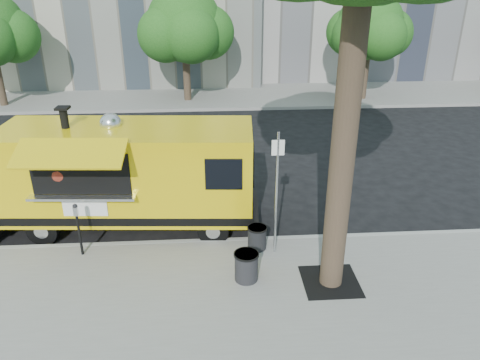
# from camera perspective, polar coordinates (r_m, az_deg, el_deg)

# --- Properties ---
(ground) EXTENTS (120.00, 120.00, 0.00)m
(ground) POSITION_cam_1_polar(r_m,az_deg,el_deg) (12.64, -3.77, -5.67)
(ground) COLOR black
(ground) RESTS_ON ground
(sidewalk) EXTENTS (60.00, 6.00, 0.15)m
(sidewalk) POSITION_cam_1_polar(r_m,az_deg,el_deg) (9.35, -3.61, -17.69)
(sidewalk) COLOR gray
(sidewalk) RESTS_ON ground
(curb) EXTENTS (60.00, 0.14, 0.16)m
(curb) POSITION_cam_1_polar(r_m,az_deg,el_deg) (11.80, -3.75, -7.63)
(curb) COLOR #999993
(curb) RESTS_ON ground
(far_sidewalk) EXTENTS (60.00, 5.00, 0.15)m
(far_sidewalk) POSITION_cam_1_polar(r_m,az_deg,el_deg) (25.22, -4.00, 10.10)
(far_sidewalk) COLOR gray
(far_sidewalk) RESTS_ON ground
(tree_well) EXTENTS (1.20, 1.20, 0.02)m
(tree_well) POSITION_cam_1_polar(r_m,az_deg,el_deg) (10.52, 10.95, -12.05)
(tree_well) COLOR black
(tree_well) RESTS_ON sidewalk
(far_tree_b) EXTENTS (3.60, 3.60, 5.50)m
(far_tree_b) POSITION_cam_1_polar(r_m,az_deg,el_deg) (23.78, -6.80, 18.33)
(far_tree_b) COLOR #33261C
(far_tree_b) RESTS_ON far_sidewalk
(far_tree_c) EXTENTS (3.24, 3.24, 5.21)m
(far_tree_c) POSITION_cam_1_polar(r_m,az_deg,el_deg) (24.77, 15.54, 17.63)
(far_tree_c) COLOR #33261C
(far_tree_c) RESTS_ON far_sidewalk
(sign_post) EXTENTS (0.28, 0.06, 3.00)m
(sign_post) POSITION_cam_1_polar(r_m,az_deg,el_deg) (10.50, 4.49, -0.91)
(sign_post) COLOR silver
(sign_post) RESTS_ON sidewalk
(parking_meter) EXTENTS (0.11, 0.11, 1.33)m
(parking_meter) POSITION_cam_1_polar(r_m,az_deg,el_deg) (11.41, -19.17, -5.03)
(parking_meter) COLOR black
(parking_meter) RESTS_ON sidewalk
(food_truck) EXTENTS (6.73, 3.27, 3.26)m
(food_truck) POSITION_cam_1_polar(r_m,az_deg,el_deg) (12.28, -13.50, 0.74)
(food_truck) COLOR yellow
(food_truck) RESTS_ON ground
(trash_bin_left) EXTENTS (0.55, 0.55, 0.66)m
(trash_bin_left) POSITION_cam_1_polar(r_m,az_deg,el_deg) (10.21, 0.78, -10.40)
(trash_bin_left) COLOR black
(trash_bin_left) RESTS_ON sidewalk
(trash_bin_right) EXTENTS (0.48, 0.48, 0.58)m
(trash_bin_right) POSITION_cam_1_polar(r_m,az_deg,el_deg) (11.28, 2.10, -6.95)
(trash_bin_right) COLOR black
(trash_bin_right) RESTS_ON sidewalk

